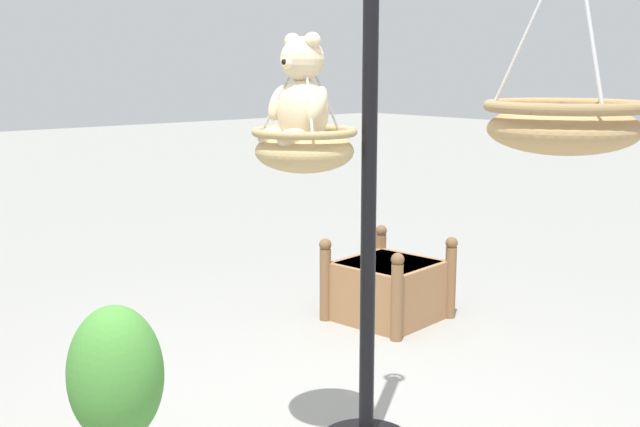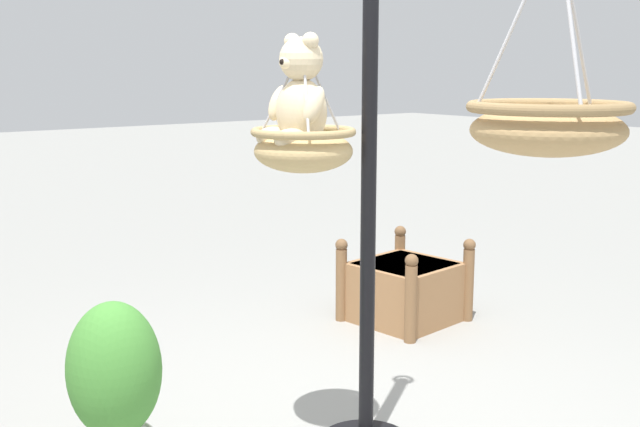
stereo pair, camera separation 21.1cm
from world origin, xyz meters
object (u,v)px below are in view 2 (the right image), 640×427
Objects in this scene: hanging_basket_left_high at (548,125)px; potted_plant_bushy_green at (115,384)px; teddy_bear at (299,98)px; wooden_planter_box at (405,288)px; display_pole_central at (367,288)px; hanging_basket_with_teddy at (303,147)px.

hanging_basket_left_high is 2.12m from potted_plant_bushy_green.
teddy_bear is 2.50m from wooden_planter_box.
hanging_basket_with_teddy is at bearing 59.04° from display_pole_central.
display_pole_central is 3.62× the size of hanging_basket_left_high.
potted_plant_bushy_green reaches higher than wooden_planter_box.
hanging_basket_with_teddy reaches higher than wooden_planter_box.
display_pole_central is at bearing 131.06° from wooden_planter_box.
teddy_bear reaches higher than hanging_basket_with_teddy.
display_pole_central is 0.71m from hanging_basket_with_teddy.
teddy_bear is 0.70× the size of hanging_basket_left_high.
display_pole_central reaches higher than potted_plant_bushy_green.
display_pole_central is at bearing -118.76° from teddy_bear.
potted_plant_bushy_green is (0.32, 0.76, -1.22)m from teddy_bear.
hanging_basket_with_teddy is 0.21m from teddy_bear.
hanging_basket_left_high is (-1.25, -0.02, 0.17)m from hanging_basket_with_teddy.
hanging_basket_left_high reaches higher than teddy_bear.
hanging_basket_left_high is at bearing -179.23° from hanging_basket_with_teddy.
display_pole_central is at bearing -120.96° from hanging_basket_with_teddy.
display_pole_central is 1.19m from potted_plant_bushy_green.
potted_plant_bushy_green is at bearing 65.82° from display_pole_central.
hanging_basket_left_high reaches higher than hanging_basket_with_teddy.
teddy_bear is 0.61× the size of wooden_planter_box.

